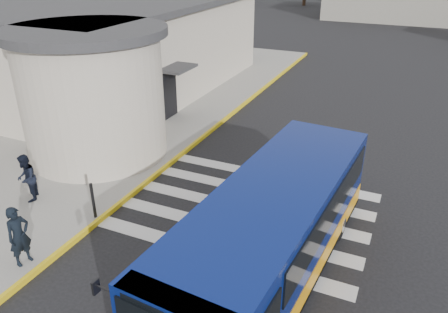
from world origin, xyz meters
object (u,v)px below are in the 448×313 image
at_px(transit_bus, 272,237).
at_px(bollard, 93,201).
at_px(pedestrian_b, 26,178).
at_px(pedestrian_a, 19,236).

relative_size(transit_bus, bollard, 8.07).
height_order(transit_bus, bollard, transit_bus).
bearing_deg(bollard, transit_bus, -1.85).
xyz_separation_m(pedestrian_b, bollard, (2.54, 0.06, -0.21)).
relative_size(pedestrian_a, bollard, 1.43).
height_order(pedestrian_a, pedestrian_b, pedestrian_a).
distance_m(pedestrian_a, bollard, 2.44).
xyz_separation_m(transit_bus, pedestrian_b, (-8.12, 0.12, -0.30)).
xyz_separation_m(pedestrian_a, bollard, (0.30, 2.41, -0.24)).
bearing_deg(transit_bus, pedestrian_a, -154.83).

